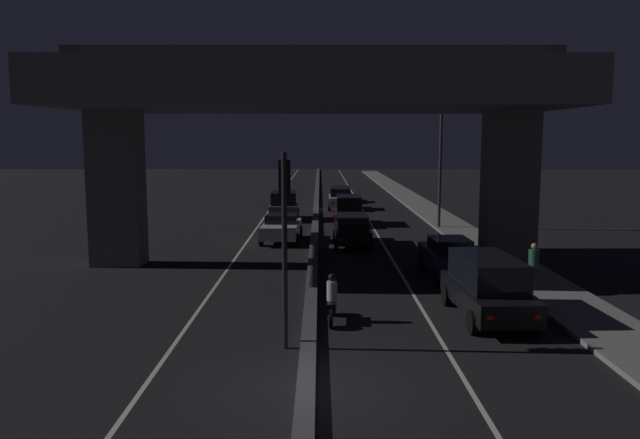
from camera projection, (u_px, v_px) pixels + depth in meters
ground_plane at (304, 389)px, 13.73m from camera, size 200.00×200.00×0.00m
lane_line_left_inner at (268, 210)px, 48.43m from camera, size 0.12×126.00×0.00m
lane_line_right_inner at (361, 210)px, 48.45m from camera, size 0.12×126.00×0.00m
median_divider at (314, 208)px, 48.42m from camera, size 0.42×126.00×0.21m
sidewalk_right at (441, 220)px, 41.51m from camera, size 2.44×126.00×0.15m
elevated_overpass at (311, 99)px, 26.46m from camera, size 21.20×9.22×9.37m
traffic_light_left_of_median at (283, 216)px, 16.06m from camera, size 0.30×0.49×5.15m
street_lamp at (433, 144)px, 37.41m from camera, size 2.43×0.32×8.79m
car_black_lead at (485, 285)px, 19.09m from camera, size 2.12×4.77×1.91m
car_dark_blue_second at (447, 257)px, 24.95m from camera, size 1.88×4.83×1.56m
car_black_third at (350, 229)px, 32.35m from camera, size 1.93×4.64×1.56m
car_dark_red_fourth at (347, 210)px, 40.05m from camera, size 1.96×4.15×1.85m
car_white_fifth at (338, 198)px, 48.69m from camera, size 1.93×3.98×1.66m
car_dark_green_sixth at (339, 193)px, 54.44m from camera, size 2.05×4.23×1.37m
car_white_lead_oncoming at (280, 228)px, 33.31m from camera, size 2.15×4.32×1.46m
car_grey_second_oncoming at (282, 205)px, 42.39m from camera, size 2.15×4.07×1.92m
motorcycle_black_filtering_near at (330, 301)px, 18.72m from camera, size 0.34×1.90×1.48m
pedestrian_on_sidewalk at (531, 266)px, 22.11m from camera, size 0.37×0.37×1.68m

